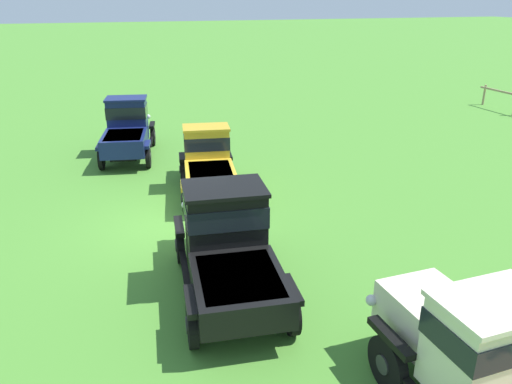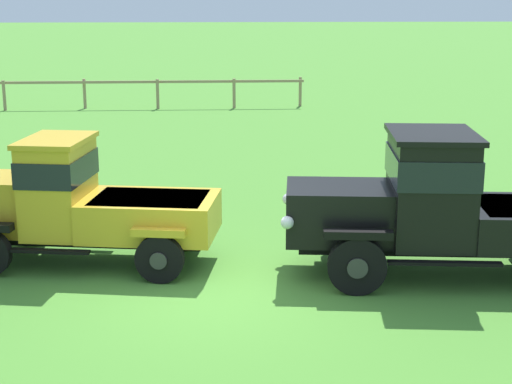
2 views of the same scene
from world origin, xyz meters
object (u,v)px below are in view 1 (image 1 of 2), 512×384
vintage_truck_second_in_line (208,161)px  vintage_truck_midrow_center (227,240)px  vintage_truck_far_side (478,353)px  vintage_truck_foreground_near (128,128)px

vintage_truck_second_in_line → vintage_truck_midrow_center: size_ratio=0.89×
vintage_truck_second_in_line → vintage_truck_far_side: vintage_truck_far_side is taller
vintage_truck_midrow_center → vintage_truck_far_side: (4.60, 2.56, -0.03)m
vintage_truck_foreground_near → vintage_truck_midrow_center: (10.70, 1.14, 0.03)m
vintage_truck_second_in_line → vintage_truck_midrow_center: 5.87m
vintage_truck_foreground_near → vintage_truck_second_in_line: 5.33m
vintage_truck_foreground_near → vintage_truck_far_side: size_ratio=1.06×
vintage_truck_foreground_near → vintage_truck_midrow_center: 10.76m
vintage_truck_foreground_near → vintage_truck_second_in_line: (4.90, 2.08, -0.10)m
vintage_truck_foreground_near → vintage_truck_far_side: bearing=13.6°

